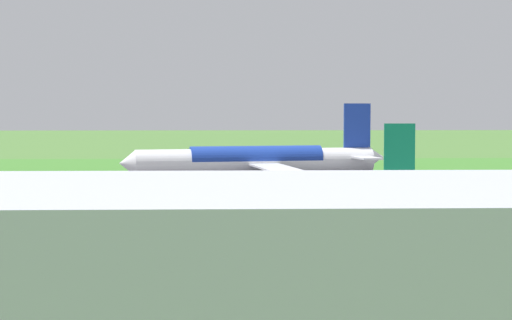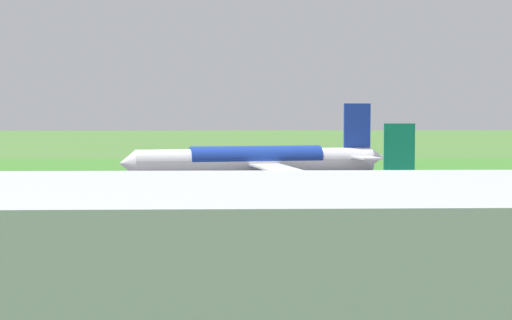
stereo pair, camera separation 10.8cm
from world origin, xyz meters
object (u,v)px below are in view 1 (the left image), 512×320
at_px(airliner_main, 258,161).
at_px(airliner_parked_mid, 44,193).
at_px(terminal_building, 231,270).
at_px(service_car_followme, 25,186).
at_px(traffic_cone_orange, 158,168).
at_px(no_stopping_sign, 177,161).

xyz_separation_m(airliner_main, airliner_parked_mid, (30.73, 55.29, -0.76)).
distance_m(airliner_parked_mid, terminal_building, 69.57).
height_order(service_car_followme, traffic_cone_orange, service_car_followme).
height_order(airliner_parked_mid, traffic_cone_orange, airliner_parked_mid).
distance_m(no_stopping_sign, traffic_cone_orange, 8.83).
relative_size(airliner_parked_mid, no_stopping_sign, 16.46).
relative_size(airliner_parked_mid, terminal_building, 0.40).
height_order(airliner_parked_mid, terminal_building, terminal_building).
xyz_separation_m(airliner_main, no_stopping_sign, (18.51, -44.13, -2.73)).
bearing_deg(service_car_followme, no_stopping_sign, -112.45).
bearing_deg(no_stopping_sign, service_car_followme, 67.55).
bearing_deg(airliner_main, airliner_parked_mid, 60.93).
height_order(service_car_followme, no_stopping_sign, no_stopping_sign).
bearing_deg(airliner_parked_mid, terminal_building, 110.62).
height_order(airliner_main, no_stopping_sign, airliner_main).
bearing_deg(traffic_cone_orange, service_car_followme, 68.59).
distance_m(airliner_parked_mid, no_stopping_sign, 100.19).
distance_m(airliner_main, traffic_cone_orange, 43.19).
bearing_deg(no_stopping_sign, terminal_building, 94.26).
height_order(airliner_main, terminal_building, terminal_building).
height_order(airliner_parked_mid, no_stopping_sign, airliner_parked_mid).
bearing_deg(service_car_followme, airliner_parked_mid, 106.38).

